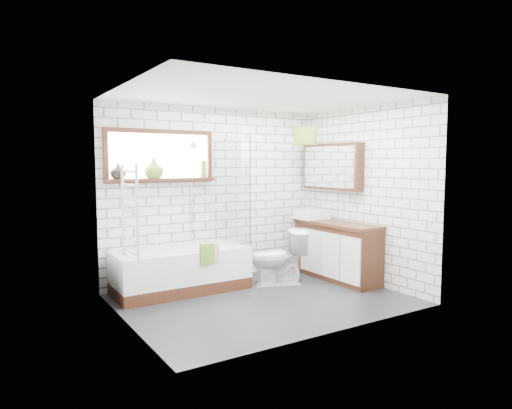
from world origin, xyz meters
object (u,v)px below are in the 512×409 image
bathtub (181,270)px  basin (312,215)px  toilet (278,257)px  vanity (336,251)px  pendant (305,136)px

bathtub → basin: bearing=-3.1°
bathtub → toilet: toilet is taller
bathtub → vanity: vanity is taller
vanity → basin: bearing=96.8°
bathtub → pendant: pendant is taller
basin → toilet: (-0.84, -0.30, -0.52)m
bathtub → vanity: bearing=-15.7°
basin → pendant: 1.21m
bathtub → vanity: (2.19, -0.61, 0.14)m
vanity → pendant: 1.75m
toilet → bathtub: bearing=-89.3°
vanity → bathtub: bearing=164.3°
toilet → pendant: (0.63, 0.20, 1.71)m
basin → toilet: 1.04m
bathtub → basin: (2.13, -0.11, 0.63)m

